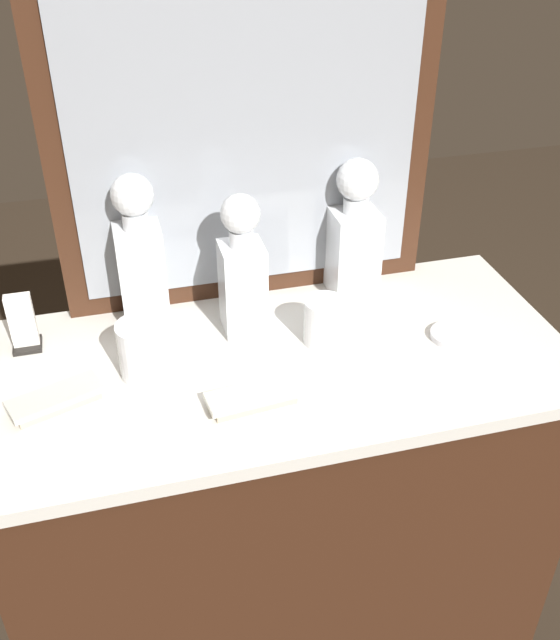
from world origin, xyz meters
TOP-DOWN VIEW (x-y plane):
  - dresser at (0.00, 0.00)m, footprint 1.05×0.50m
  - dresser_mirror at (0.00, 0.23)m, footprint 0.71×0.03m
  - crystal_decanter_right at (-0.22, 0.18)m, footprint 0.08×0.08m
  - crystal_decanter_front at (0.20, 0.18)m, footprint 0.09×0.09m
  - crystal_decanter_rear at (-0.04, 0.11)m, footprint 0.08×0.08m
  - crystal_tumbler_front at (-0.23, 0.02)m, footprint 0.09×0.09m
  - crystal_tumbler_far_right at (0.09, 0.03)m, footprint 0.07×0.07m
  - silver_brush_right at (-0.39, -0.03)m, footprint 0.16×0.10m
  - silver_brush_front at (-0.08, -0.11)m, footprint 0.16×0.07m
  - porcelain_dish at (0.32, -0.02)m, footprint 0.08×0.08m
  - napkin_holder at (-0.43, 0.15)m, footprint 0.05×0.05m

SIDE VIEW (x-z plane):
  - dresser at x=0.00m, z-range 0.00..0.94m
  - porcelain_dish at x=0.32m, z-range 0.94..0.96m
  - silver_brush_right at x=-0.39m, z-range 0.94..0.97m
  - silver_brush_front at x=-0.08m, z-range 0.94..0.97m
  - crystal_tumbler_far_right at x=0.09m, z-range 0.94..1.03m
  - crystal_tumbler_front at x=-0.23m, z-range 0.94..1.04m
  - napkin_holder at x=-0.43m, z-range 0.94..1.05m
  - crystal_decanter_rear at x=-0.04m, z-range 0.92..1.19m
  - crystal_decanter_front at x=0.20m, z-range 0.92..1.20m
  - crystal_decanter_right at x=-0.22m, z-range 0.91..1.21m
  - dresser_mirror at x=0.00m, z-range 0.94..1.65m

